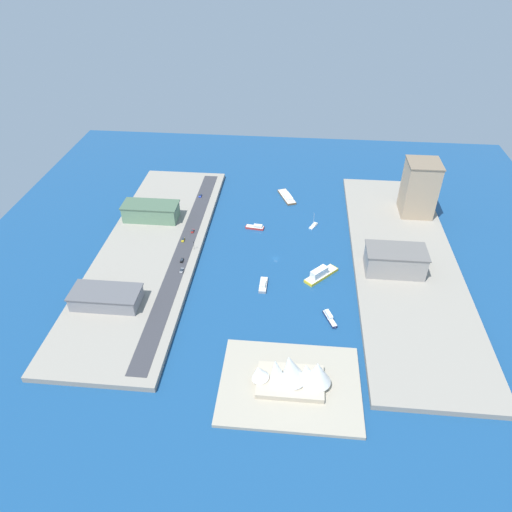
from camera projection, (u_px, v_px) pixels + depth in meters
ground_plane at (276, 258)px, 330.14m from camera, size 440.00×440.00×0.00m
quay_west at (405, 263)px, 322.40m from camera, size 70.00×240.00×3.57m
quay_east at (152, 249)px, 335.77m from camera, size 70.00×240.00×3.57m
peninsula_point at (290, 385)px, 240.69m from camera, size 71.70×55.09×2.00m
road_strip at (184, 249)px, 332.89m from camera, size 11.56×228.00×0.15m
patrol_launch_navy at (330, 318)px, 279.87m from camera, size 8.54×15.70×3.72m
yacht_sleek_gray at (263, 285)px, 304.86m from camera, size 4.93×16.34×3.48m
barge_flat_brown at (287, 197)px, 398.93m from camera, size 17.03×27.22×3.02m
ferry_yellow_fast at (320, 274)px, 311.58m from camera, size 23.16×24.11×7.31m
sailboat_small_white at (314, 225)px, 363.05m from camera, size 7.27×10.23×12.28m
tugboat_red at (255, 227)px, 360.41m from camera, size 15.20×6.16×3.33m
terminal_long_green at (151, 211)px, 362.14m from camera, size 42.54×18.78×12.83m
carpark_squat_concrete at (395, 260)px, 308.18m from camera, size 39.17×21.96×16.65m
apartment_midrise_tan at (419, 188)px, 361.13m from camera, size 24.74×25.59×42.89m
warehouse_low_gray at (106, 297)px, 284.13m from camera, size 41.83×20.08×9.48m
hatchback_blue at (200, 196)px, 393.60m from camera, size 2.08×4.80×1.60m
suv_black at (182, 260)px, 320.69m from camera, size 1.84×4.61×1.56m
sedan_silver at (182, 270)px, 311.67m from camera, size 2.09×4.87×1.60m
taxi_yellow_cab at (183, 240)px, 340.78m from camera, size 1.96×4.79×1.61m
pickup_red at (193, 231)px, 350.04m from camera, size 1.88×4.47×1.63m
traffic_light_waterfront at (194, 244)px, 330.21m from camera, size 0.36×0.36×6.50m
opera_landmark at (295, 373)px, 235.04m from camera, size 41.54×21.96×21.33m
park_tree_cluster at (419, 258)px, 315.73m from camera, size 15.27×12.11×7.37m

